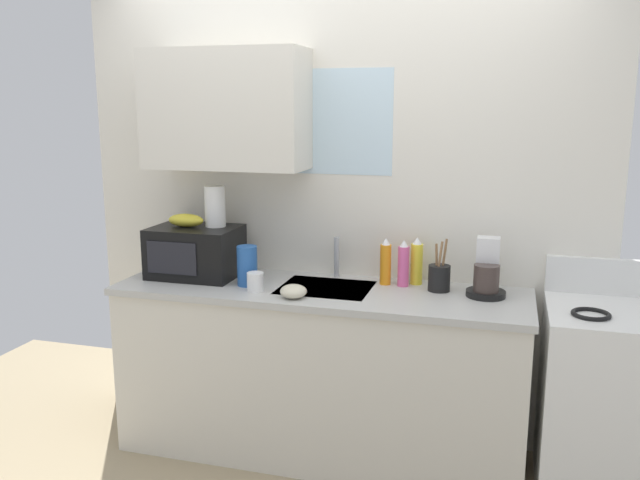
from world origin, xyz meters
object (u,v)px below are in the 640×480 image
stove_range (608,402)px  banana_bunch (186,220)px  dish_soap_bottle_orange (386,263)px  cereal_canister (247,266)px  paper_towel_roll (215,206)px  mug_white (255,282)px  dish_soap_bottle_pink (403,264)px  microwave (195,252)px  small_bowl (293,291)px  coffee_maker (487,274)px  utensil_crock (439,277)px  dish_soap_bottle_yellow (417,262)px

stove_range → banana_bunch: 2.29m
dish_soap_bottle_orange → cereal_canister: (-0.68, -0.22, -0.01)m
paper_towel_roll → mug_white: (0.32, -0.24, -0.33)m
dish_soap_bottle_pink → cereal_canister: (-0.77, -0.21, -0.01)m
microwave → small_bowl: (0.64, -0.25, -0.10)m
microwave → coffee_maker: size_ratio=1.64×
stove_range → utensil_crock: bearing=171.8°
dish_soap_bottle_orange → dish_soap_bottle_yellow: (0.15, 0.05, 0.00)m
dish_soap_bottle_orange → cereal_canister: 0.71m
dish_soap_bottle_orange → dish_soap_bottle_pink: size_ratio=1.01×
dish_soap_bottle_orange → microwave: bearing=-173.3°
stove_range → paper_towel_roll: 2.17m
coffee_maker → mug_white: bearing=-167.4°
cereal_canister → banana_bunch: bearing=165.6°
banana_bunch → utensil_crock: banana_bunch is taller
coffee_maker → dish_soap_bottle_orange: coffee_maker is taller
stove_range → mug_white: bearing=-175.1°
dish_soap_bottle_pink → small_bowl: bearing=-142.8°
coffee_maker → dish_soap_bottle_orange: size_ratio=1.15×
stove_range → cereal_canister: (-1.77, -0.05, 0.55)m
cereal_canister → small_bowl: 0.34m
banana_bunch → mug_white: (0.47, -0.19, -0.26)m
paper_towel_roll → cereal_canister: 0.40m
banana_bunch → mug_white: size_ratio=2.11×
coffee_maker → small_bowl: (-0.89, -0.31, -0.07)m
cereal_canister → utensil_crock: (0.96, 0.17, -0.03)m
microwave → paper_towel_roll: size_ratio=2.09×
dish_soap_bottle_pink → coffee_maker: bearing=-7.1°
coffee_maker → dish_soap_bottle_orange: 0.51m
coffee_maker → dish_soap_bottle_orange: (-0.51, 0.06, 0.01)m
cereal_canister → dish_soap_bottle_yellow: bearing=17.7°
dish_soap_bottle_orange → small_bowl: 0.54m
utensil_crock → stove_range: bearing=-8.2°
paper_towel_roll → mug_white: 0.52m
paper_towel_roll → stove_range: bearing=-2.7°
dish_soap_bottle_pink → cereal_canister: bearing=-164.8°
dish_soap_bottle_orange → dish_soap_bottle_pink: 0.09m
stove_range → small_bowl: stove_range is taller
cereal_canister → utensil_crock: utensil_crock is taller
dish_soap_bottle_pink → mug_white: dish_soap_bottle_pink is taller
banana_bunch → mug_white: 0.57m
stove_range → cereal_canister: size_ratio=5.23×
coffee_maker → small_bowl: 0.95m
dish_soap_bottle_orange → dish_soap_bottle_pink: bearing=-4.8°
coffee_maker → dish_soap_bottle_orange: bearing=173.3°
banana_bunch → utensil_crock: 1.37m
utensil_crock → dish_soap_bottle_pink: bearing=167.9°
dish_soap_bottle_pink → dish_soap_bottle_yellow: 0.08m
microwave → utensil_crock: 1.30m
dish_soap_bottle_yellow → dish_soap_bottle_orange: bearing=-162.5°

